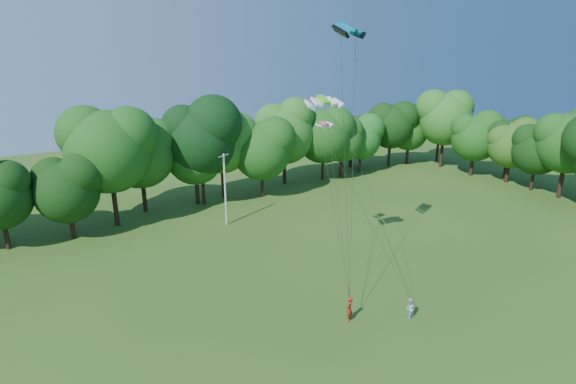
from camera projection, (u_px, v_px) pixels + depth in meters
ground at (413, 383)px, 26.17m from camera, size 160.00×160.00×0.00m
utility_pole at (225, 189)px, 48.38m from camera, size 1.51×0.70×8.00m
kite_flyer_left at (349, 309)px, 31.93m from camera, size 0.82×0.76×1.88m
kite_flyer_right at (410, 308)px, 32.30m from camera, size 0.83×0.69×1.56m
kite_teal at (349, 26)px, 32.86m from camera, size 3.44×2.39×0.81m
kite_green at (324, 100)px, 34.77m from camera, size 3.17×1.91×0.62m
kite_pink at (324, 123)px, 38.71m from camera, size 1.66×0.96×0.26m
tree_back_center at (200, 137)px, 53.55m from camera, size 9.31×9.31×13.54m
tree_back_east at (361, 133)px, 69.05m from camera, size 6.76×6.76×9.84m
tree_flank_east at (513, 138)px, 63.23m from camera, size 7.16×7.16×10.41m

